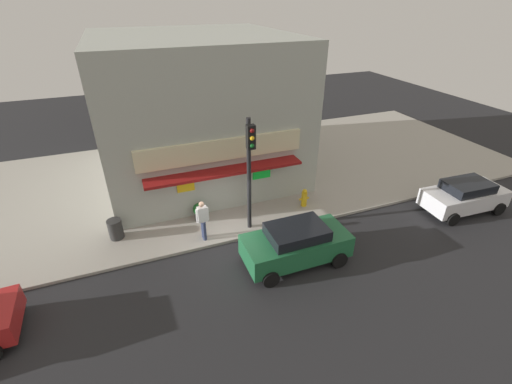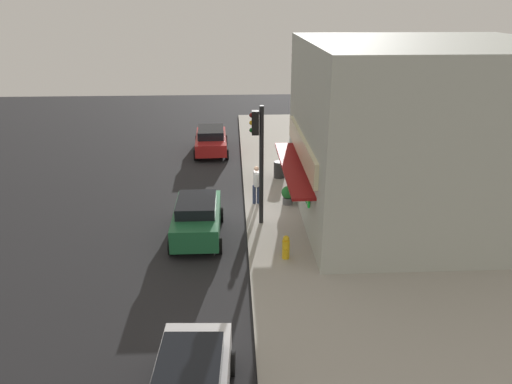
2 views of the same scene
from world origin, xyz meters
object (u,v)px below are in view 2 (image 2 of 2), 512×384
(fire_hydrant, at_px, (286,247))
(parked_car_red, at_px, (211,140))
(traffic_light, at_px, (259,150))
(pedestrian, at_px, (256,183))
(trash_can, at_px, (279,169))
(parked_car_green, at_px, (197,217))
(potted_plant_by_window, at_px, (329,250))
(potted_plant_by_doorway, at_px, (288,195))

(fire_hydrant, height_order, parked_car_red, parked_car_red)
(traffic_light, xyz_separation_m, pedestrian, (-2.09, 0.01, -2.22))
(traffic_light, bearing_deg, pedestrian, 179.81)
(traffic_light, bearing_deg, trash_can, 165.81)
(parked_car_red, bearing_deg, parked_car_green, -0.68)
(pedestrian, relative_size, potted_plant_by_window, 2.28)
(parked_car_green, bearing_deg, pedestrian, 140.08)
(fire_hydrant, bearing_deg, parked_car_green, -122.75)
(pedestrian, distance_m, potted_plant_by_window, 5.98)
(traffic_light, distance_m, fire_hydrant, 4.25)
(potted_plant_by_doorway, bearing_deg, parked_car_green, -54.11)
(parked_car_green, bearing_deg, fire_hydrant, 57.25)
(potted_plant_by_doorway, bearing_deg, traffic_light, -36.84)
(fire_hydrant, distance_m, parked_car_red, 14.22)
(trash_can, xyz_separation_m, pedestrian, (3.47, -1.40, 0.56))
(traffic_light, height_order, potted_plant_by_window, traffic_light)
(trash_can, relative_size, parked_car_red, 0.19)
(traffic_light, xyz_separation_m, trash_can, (-5.56, 1.41, -2.78))
(traffic_light, height_order, fire_hydrant, traffic_light)
(pedestrian, xyz_separation_m, parked_car_green, (3.03, -2.54, -0.27))
(traffic_light, xyz_separation_m, potted_plant_by_doorway, (-1.94, 1.45, -2.75))
(trash_can, relative_size, potted_plant_by_window, 1.10)
(fire_hydrant, relative_size, trash_can, 1.05)
(trash_can, height_order, pedestrian, pedestrian)
(traffic_light, xyz_separation_m, potted_plant_by_window, (3.37, 2.38, -2.77))
(trash_can, relative_size, pedestrian, 0.48)
(traffic_light, bearing_deg, parked_car_green, -69.54)
(potted_plant_by_window, bearing_deg, traffic_light, -144.77)
(potted_plant_by_window, height_order, parked_car_red, parked_car_red)
(parked_car_green, bearing_deg, traffic_light, 110.46)
(trash_can, xyz_separation_m, potted_plant_by_window, (8.93, 0.97, 0.01))
(parked_car_green, bearing_deg, trash_can, 148.82)
(traffic_light, height_order, pedestrian, traffic_light)
(traffic_light, distance_m, potted_plant_by_window, 4.97)
(parked_car_red, bearing_deg, traffic_light, 12.55)
(traffic_light, distance_m, pedestrian, 3.05)
(parked_car_red, distance_m, parked_car_green, 11.69)
(potted_plant_by_doorway, bearing_deg, trash_can, -179.27)
(traffic_light, relative_size, trash_can, 5.74)
(fire_hydrant, bearing_deg, parked_car_red, -166.91)
(fire_hydrant, distance_m, parked_car_green, 4.00)
(pedestrian, xyz_separation_m, potted_plant_by_doorway, (0.15, 1.45, -0.53))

